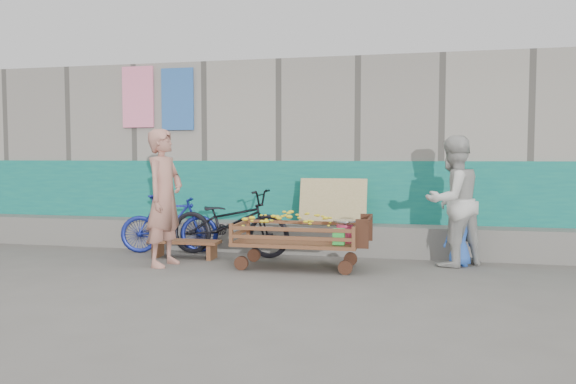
% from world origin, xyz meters
% --- Properties ---
extents(ground, '(80.00, 80.00, 0.00)m').
position_xyz_m(ground, '(0.00, 0.00, 0.00)').
color(ground, '#5A5651').
rests_on(ground, ground).
extents(building_wall, '(12.00, 3.50, 3.00)m').
position_xyz_m(building_wall, '(-0.00, 4.05, 1.47)').
color(building_wall, gray).
rests_on(building_wall, ground).
extents(banana_cart, '(1.77, 0.81, 0.76)m').
position_xyz_m(banana_cart, '(-0.06, 1.16, 0.51)').
color(banana_cart, brown).
rests_on(banana_cart, ground).
extents(bench, '(1.04, 0.31, 0.26)m').
position_xyz_m(bench, '(-1.76, 1.51, 0.19)').
color(bench, brown).
rests_on(bench, ground).
extents(vendor_man, '(0.53, 0.72, 1.84)m').
position_xyz_m(vendor_man, '(-1.79, 0.93, 0.92)').
color(vendor_man, '#B27565').
rests_on(vendor_man, ground).
extents(woman, '(1.08, 1.05, 1.75)m').
position_xyz_m(woman, '(1.98, 1.76, 0.87)').
color(woman, beige).
rests_on(woman, ground).
extents(child, '(0.47, 0.41, 0.82)m').
position_xyz_m(child, '(2.07, 1.73, 0.41)').
color(child, blue).
rests_on(child, ground).
extents(bicycle_dark, '(1.93, 0.85, 0.99)m').
position_xyz_m(bicycle_dark, '(-1.19, 1.85, 0.49)').
color(bicycle_dark, black).
rests_on(bicycle_dark, ground).
extents(bicycle_blue, '(1.53, 0.81, 0.89)m').
position_xyz_m(bicycle_blue, '(-2.16, 1.89, 0.44)').
color(bicycle_blue, navy).
rests_on(bicycle_blue, ground).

